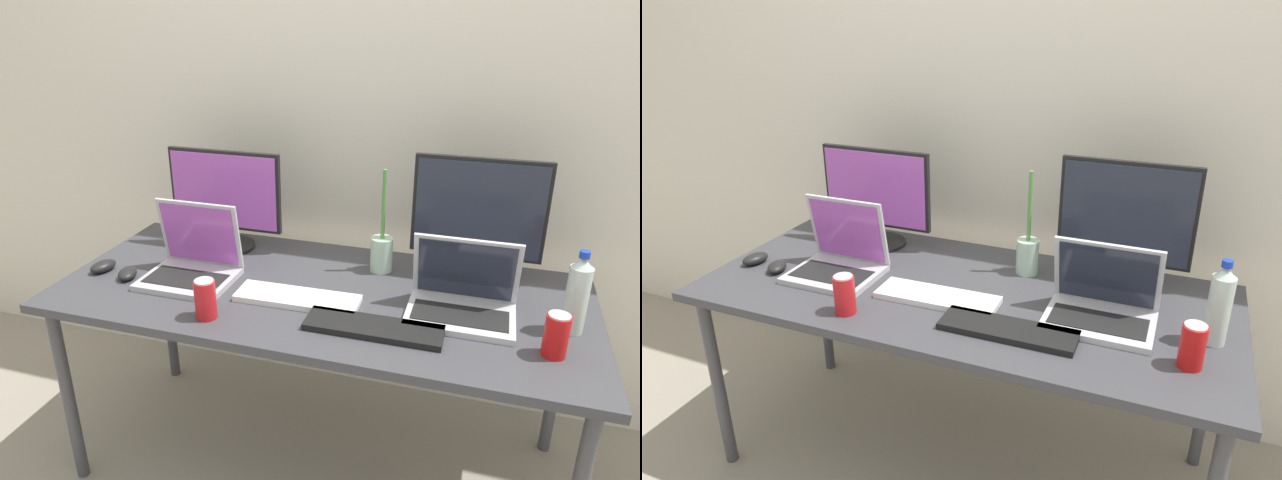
# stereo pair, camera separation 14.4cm
# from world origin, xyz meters

# --- Properties ---
(ground_plane) EXTENTS (16.00, 16.00, 0.00)m
(ground_plane) POSITION_xyz_m (0.00, 0.00, 0.00)
(ground_plane) COLOR gray
(wall_back) EXTENTS (7.00, 0.08, 2.60)m
(wall_back) POSITION_xyz_m (0.00, 0.59, 1.30)
(wall_back) COLOR silver
(wall_back) RESTS_ON ground
(work_desk) EXTENTS (1.77, 0.78, 0.74)m
(work_desk) POSITION_xyz_m (0.00, 0.00, 0.68)
(work_desk) COLOR #424247
(work_desk) RESTS_ON ground
(monitor_left) EXTENTS (0.45, 0.21, 0.39)m
(monitor_left) POSITION_xyz_m (-0.45, 0.24, 0.94)
(monitor_left) COLOR black
(monitor_left) RESTS_ON work_desk
(monitor_center) EXTENTS (0.44, 0.21, 0.43)m
(monitor_center) POSITION_xyz_m (0.48, 0.25, 0.96)
(monitor_center) COLOR black
(monitor_center) RESTS_ON work_desk
(laptop_silver) EXTENTS (0.30, 0.25, 0.26)m
(laptop_silver) POSITION_xyz_m (-0.45, -0.04, 0.80)
(laptop_silver) COLOR #B7B7BC
(laptop_silver) RESTS_ON work_desk
(laptop_secondary) EXTENTS (0.32, 0.23, 0.24)m
(laptop_secondary) POSITION_xyz_m (0.46, -0.03, 0.80)
(laptop_secondary) COLOR silver
(laptop_secondary) RESTS_ON work_desk
(keyboard_main) EXTENTS (0.41, 0.13, 0.02)m
(keyboard_main) POSITION_xyz_m (-0.05, -0.10, 0.75)
(keyboard_main) COLOR white
(keyboard_main) RESTS_ON work_desk
(keyboard_aux) EXTENTS (0.41, 0.12, 0.02)m
(keyboard_aux) POSITION_xyz_m (0.23, -0.20, 0.75)
(keyboard_aux) COLOR black
(keyboard_aux) RESTS_ON work_desk
(mouse_by_keyboard) EXTENTS (0.09, 0.11, 0.04)m
(mouse_by_keyboard) POSITION_xyz_m (-0.78, -0.10, 0.76)
(mouse_by_keyboard) COLOR black
(mouse_by_keyboard) RESTS_ON work_desk
(mouse_by_laptop) EXTENTS (0.09, 0.11, 0.04)m
(mouse_by_laptop) POSITION_xyz_m (-0.67, -0.12, 0.76)
(mouse_by_laptop) COLOR black
(mouse_by_laptop) RESTS_ON work_desk
(water_bottle) EXTENTS (0.06, 0.06, 0.25)m
(water_bottle) POSITION_xyz_m (0.78, -0.03, 0.86)
(water_bottle) COLOR silver
(water_bottle) RESTS_ON work_desk
(soda_can_near_keyboard) EXTENTS (0.07, 0.07, 0.13)m
(soda_can_near_keyboard) POSITION_xyz_m (-0.28, -0.28, 0.80)
(soda_can_near_keyboard) COLOR red
(soda_can_near_keyboard) RESTS_ON work_desk
(soda_can_by_laptop) EXTENTS (0.07, 0.07, 0.13)m
(soda_can_by_laptop) POSITION_xyz_m (0.72, -0.18, 0.80)
(soda_can_by_laptop) COLOR red
(soda_can_by_laptop) RESTS_ON work_desk
(bamboo_vase) EXTENTS (0.08, 0.08, 0.37)m
(bamboo_vase) POSITION_xyz_m (0.16, 0.21, 0.81)
(bamboo_vase) COLOR #B2D1B7
(bamboo_vase) RESTS_ON work_desk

